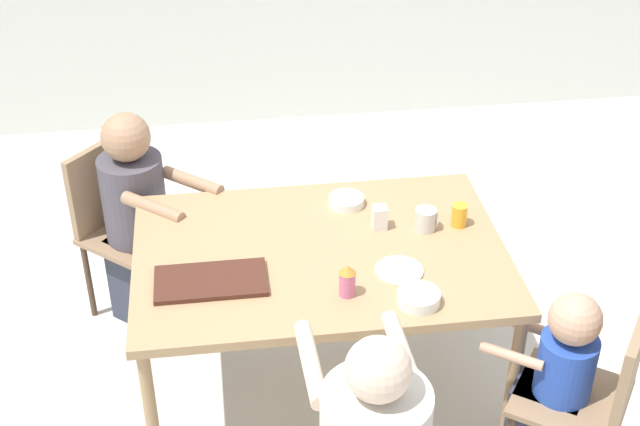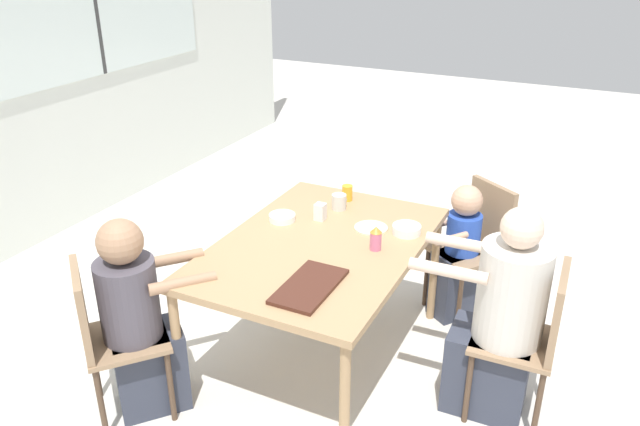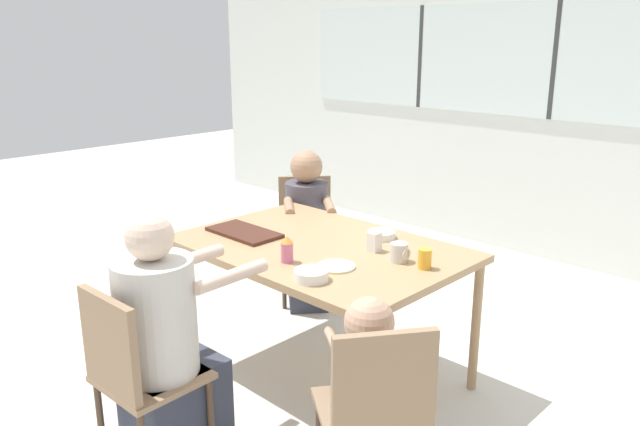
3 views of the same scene
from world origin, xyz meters
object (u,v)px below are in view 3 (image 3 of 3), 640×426
Objects in this scene: chair_for_woman_green_shirt at (306,226)px; person_woman_green_shirt at (307,235)px; chair_for_man_blue_shirt at (132,368)px; chair_for_toddler at (377,408)px; coffee_mug at (399,252)px; sippy_cup at (287,249)px; bowl_cereal at (311,275)px; bowl_white_shallow at (381,235)px; person_man_blue_shirt at (166,355)px; juice_glass at (425,259)px; person_toddler at (366,405)px; milk_carton_small at (374,242)px.

person_woman_green_shirt is (0.13, -0.11, -0.02)m from chair_for_woman_green_shirt.
person_woman_green_shirt is (-0.79, 1.82, -0.02)m from chair_for_man_blue_shirt.
chair_for_man_blue_shirt is at bearing 153.62° from chair_for_toddler.
chair_for_toddler reaches higher than coffee_mug.
bowl_cereal is (0.26, -0.09, -0.04)m from sippy_cup.
bowl_white_shallow is at bearing 111.18° from person_woman_green_shirt.
person_woman_green_shirt reaches higher than coffee_mug.
coffee_mug is (1.22, -0.56, 0.32)m from person_woman_green_shirt.
chair_for_toddler is 0.97m from person_man_blue_shirt.
coffee_mug is at bearing 104.34° from chair_for_woman_green_shirt.
bowl_cereal is at bearing -120.23° from juice_glass.
juice_glass is at bearing 60.66° from person_man_blue_shirt.
bowl_white_shallow is (-0.30, 0.23, -0.03)m from coffee_mug.
person_toddler is at bearing -20.60° from sippy_cup.
sippy_cup is at bearing 82.45° from chair_for_woman_green_shirt.
person_man_blue_shirt reaches higher than chair_for_toddler.
chair_for_woman_green_shirt is 1.98m from person_man_blue_shirt.
chair_for_man_blue_shirt is at bearing -108.66° from coffee_mug.
person_toddler is at bearing 25.76° from person_man_blue_shirt.
bowl_white_shallow is (-0.79, 1.00, 0.27)m from chair_for_toddler.
person_woman_green_shirt is 8.19× the size of sippy_cup.
milk_carton_small is at bearing 169.24° from coffee_mug.
chair_for_woman_green_shirt reaches higher than juice_glass.
juice_glass reaches higher than bowl_white_shallow.
chair_for_woman_green_shirt is 2.13m from chair_for_man_blue_shirt.
person_woman_green_shirt is 6.89× the size of bowl_cereal.
person_woman_green_shirt is at bearing 158.05° from juice_glass.
person_toddler is 1.18m from bowl_white_shallow.
chair_for_toddler is 9.24× the size of coffee_mug.
chair_for_woman_green_shirt is at bearing 156.17° from juice_glass.
milk_carton_small is 0.65× the size of bowl_white_shallow.
person_man_blue_shirt is 1.21m from coffee_mug.
coffee_mug is (0.43, 1.26, 0.30)m from chair_for_man_blue_shirt.
person_man_blue_shirt reaches higher than bowl_cereal.
person_man_blue_shirt is 1.29× the size of person_toddler.
bowl_white_shallow is at bearing 153.37° from juice_glass.
milk_carton_small reaches higher than bowl_cereal.
juice_glass reaches higher than bowl_cereal.
bowl_cereal is (1.20, -1.15, 0.27)m from chair_for_woman_green_shirt.
person_man_blue_shirt reaches higher than bowl_white_shallow.
sippy_cup is 0.84× the size of bowl_cereal.
person_toddler is 5.87× the size of bowl_white_shallow.
chair_for_woman_green_shirt is 6.51× the size of sippy_cup.
person_toddler is 6.76× the size of sippy_cup.
person_man_blue_shirt is at bearing 68.21° from chair_for_woman_green_shirt.
person_toddler is 0.82m from juice_glass.
person_man_blue_shirt reaches higher than chair_for_woman_green_shirt.
juice_glass is 0.97× the size of milk_carton_small.
bowl_white_shallow is at bearing 73.65° from chair_for_toddler.
chair_for_woman_green_shirt and chair_for_man_blue_shirt have the same top height.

